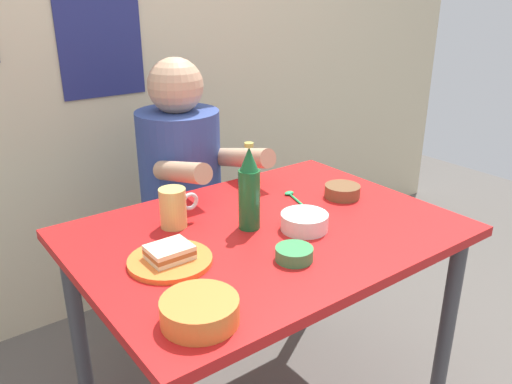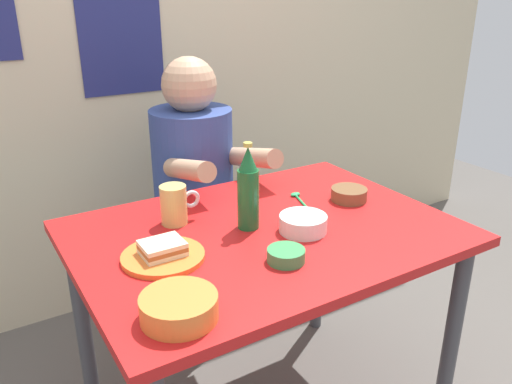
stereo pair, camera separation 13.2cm
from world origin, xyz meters
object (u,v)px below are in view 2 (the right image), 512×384
Objects in this scene: dining_table at (265,256)px; stool at (197,253)px; sandwich at (162,248)px; dip_bowl_green at (286,255)px; beer_mug at (175,205)px; person_seated at (194,161)px; plate_orange at (163,256)px; beer_bottle at (248,190)px.

stool is at bearing 84.45° from dining_table.
sandwich is (-0.39, -0.64, 0.42)m from stool.
dip_bowl_green is at bearing -33.91° from sandwich.
beer_mug is (0.12, 0.19, 0.03)m from sandwich.
person_seated is 0.74m from plate_orange.
beer_mug is at bearing -121.41° from person_seated.
dining_table is 2.44× the size of stool.
beer_mug is (0.12, 0.19, 0.05)m from plate_orange.
dining_table is 11.00× the size of dip_bowl_green.
person_seated is at bearing 80.53° from beer_bottle.
person_seated is at bearing 58.59° from beer_mug.
dip_bowl_green is (0.27, -0.18, -0.01)m from sandwich.
dip_bowl_green is at bearing -95.44° from beer_bottle.
dining_table is at bearing 73.31° from dip_bowl_green.
dining_table is 4.20× the size of beer_bottle.
plate_orange is (-0.39, -0.63, -0.02)m from person_seated.
beer_mug is at bearing 58.25° from plate_orange.
plate_orange is (-0.33, -0.01, 0.10)m from dining_table.
beer_mug is 1.26× the size of dip_bowl_green.
dining_table is 0.34m from plate_orange.
beer_bottle reaches higher than stool.
plate_orange is at bearing -121.51° from person_seated.
person_seated reaches higher than beer_mug.
sandwich reaches higher than stool.
person_seated reaches higher than plate_orange.
beer_bottle is 2.62× the size of dip_bowl_green.
dining_table is at bearing -95.65° from person_seated.
dip_bowl_green is at bearing -67.80° from beer_mug.
dip_bowl_green is (-0.12, -0.81, -0.01)m from person_seated.
beer_mug reaches higher than stool.
sandwich is 0.87× the size of beer_mug.
plate_orange reaches higher than stool.
beer_mug reaches higher than sandwich.
stool is (0.06, 0.63, -0.30)m from dining_table.
dip_bowl_green is (-0.02, -0.23, -0.10)m from beer_bottle.
stool is 0.93m from dip_bowl_green.
beer_bottle is at bearing -99.30° from stool.
person_seated is at bearing 81.65° from dip_bowl_green.
plate_orange is 0.31m from beer_bottle.
sandwich is 0.31m from beer_bottle.
dip_bowl_green reaches higher than stool.
beer_mug reaches higher than plate_orange.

